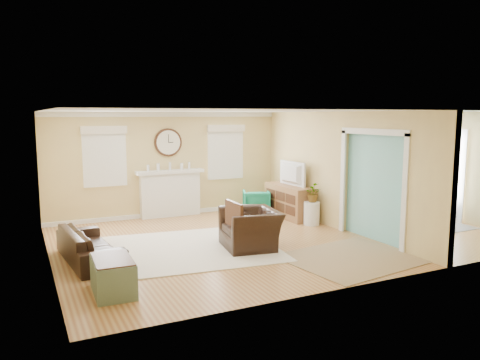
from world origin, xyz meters
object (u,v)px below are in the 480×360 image
dining_table (387,206)px  green_chair (256,202)px  credenza (289,201)px  eames_chair (250,229)px  sofa (90,245)px

dining_table → green_chair: bearing=37.6°
credenza → dining_table: credenza is taller
eames_chair → dining_table: bearing=108.4°
green_chair → credenza: size_ratio=0.43×
eames_chair → sofa: bearing=-90.4°
dining_table → sofa: bearing=78.1°
eames_chair → green_chair: bearing=159.1°
credenza → dining_table: (1.95, -1.32, -0.05)m
credenza → dining_table: bearing=-34.1°
dining_table → eames_chair: bearing=85.9°
credenza → dining_table: size_ratio=0.79×
sofa → dining_table: bearing=-93.9°
sofa → dining_table: size_ratio=0.98×
eames_chair → dining_table: 4.11m
sofa → eames_chair: eames_chair is taller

